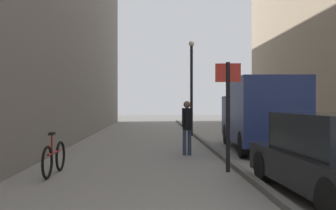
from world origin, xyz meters
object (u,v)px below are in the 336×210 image
object	(u,v)px
street_sign_post	(228,107)
bicycle_leaning	(54,158)
delivery_van	(260,113)
pedestrian_main_foreground	(187,124)
lamp_post	(191,81)

from	to	relation	value
street_sign_post	bicycle_leaning	xyz separation A→B (m)	(-4.01, -0.26, -1.16)
delivery_van	street_sign_post	world-z (taller)	street_sign_post
pedestrian_main_foreground	delivery_van	size ratio (longest dim) A/B	0.30
delivery_van	street_sign_post	xyz separation A→B (m)	(-1.91, -4.23, 0.24)
pedestrian_main_foreground	delivery_van	bearing A→B (deg)	4.36
delivery_van	bicycle_leaning	size ratio (longest dim) A/B	3.22
delivery_van	pedestrian_main_foreground	bearing A→B (deg)	-152.35
street_sign_post	bicycle_leaning	distance (m)	4.19
pedestrian_main_foreground	bicycle_leaning	bearing A→B (deg)	-154.54
street_sign_post	lamp_post	distance (m)	10.62
lamp_post	bicycle_leaning	bearing A→B (deg)	-111.02
pedestrian_main_foreground	street_sign_post	size ratio (longest dim) A/B	0.65
delivery_van	bicycle_leaning	world-z (taller)	delivery_van
pedestrian_main_foreground	lamp_post	distance (m)	7.74
pedestrian_main_foreground	street_sign_post	distance (m)	3.19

